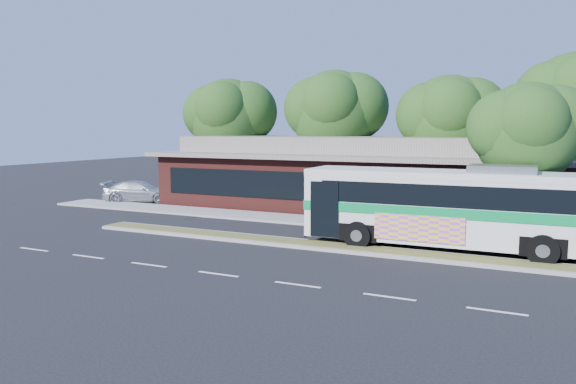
{
  "coord_description": "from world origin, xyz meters",
  "views": [
    {
      "loc": [
        7.37,
        -20.83,
        4.97
      ],
      "look_at": [
        -4.08,
        2.68,
        2.0
      ],
      "focal_mm": 35.0,
      "sensor_mm": 36.0,
      "label": 1
    }
  ],
  "objects": [
    {
      "name": "sidewalk",
      "position": [
        0.0,
        6.4,
        0.06
      ],
      "size": [
        44.0,
        2.6,
        0.12
      ],
      "primitive_type": "cube",
      "color": "gray",
      "rests_on": "ground"
    },
    {
      "name": "sedan",
      "position": [
        -18.13,
        8.65,
        0.71
      ],
      "size": [
        5.31,
        3.69,
        1.43
      ],
      "primitive_type": "imported",
      "rotation": [
        0.0,
        0.0,
        1.95
      ],
      "color": "#B6BABE",
      "rests_on": "ground"
    },
    {
      "name": "tree_bg_a",
      "position": [
        -14.58,
        15.14,
        5.87
      ],
      "size": [
        6.47,
        5.8,
        8.63
      ],
      "color": "black",
      "rests_on": "ground"
    },
    {
      "name": "plaza_building",
      "position": [
        0.0,
        12.99,
        2.13
      ],
      "size": [
        33.2,
        11.2,
        4.45
      ],
      "color": "#561F1B",
      "rests_on": "ground"
    },
    {
      "name": "parking_lot",
      "position": [
        -18.0,
        10.0,
        0.01
      ],
      "size": [
        14.0,
        12.0,
        0.01
      ],
      "primitive_type": "cube",
      "color": "black",
      "rests_on": "ground"
    },
    {
      "name": "sidewalk_tree",
      "position": [
        6.31,
        5.4,
        4.86
      ],
      "size": [
        4.87,
        4.37,
        6.94
      ],
      "color": "black",
      "rests_on": "ground"
    },
    {
      "name": "tree_bg_b",
      "position": [
        -6.57,
        16.14,
        6.14
      ],
      "size": [
        6.69,
        6.0,
        9.0
      ],
      "color": "black",
      "rests_on": "ground"
    },
    {
      "name": "transit_bus",
      "position": [
        3.84,
        2.4,
        1.97
      ],
      "size": [
        12.68,
        3.19,
        3.54
      ],
      "rotation": [
        0.0,
        0.0,
        0.02
      ],
      "color": "silver",
      "rests_on": "ground"
    },
    {
      "name": "median_strip",
      "position": [
        0.0,
        0.6,
        0.07
      ],
      "size": [
        26.0,
        1.1,
        0.15
      ],
      "primitive_type": "cube",
      "color": "#4A4F21",
      "rests_on": "ground"
    },
    {
      "name": "ground",
      "position": [
        0.0,
        0.0,
        0.0
      ],
      "size": [
        120.0,
        120.0,
        0.0
      ],
      "primitive_type": "plane",
      "color": "black",
      "rests_on": "ground"
    },
    {
      "name": "tree_bg_c",
      "position": [
        1.4,
        15.13,
        5.59
      ],
      "size": [
        6.24,
        5.6,
        8.26
      ],
      "color": "black",
      "rests_on": "ground"
    }
  ]
}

